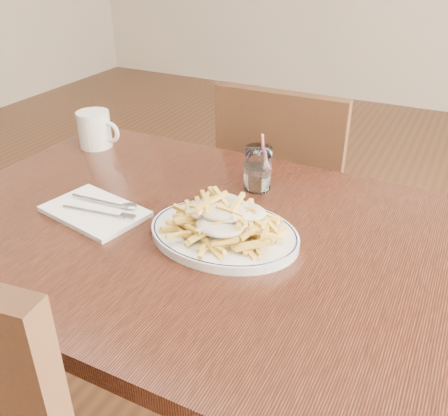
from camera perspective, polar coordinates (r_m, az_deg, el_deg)
The scene contains 8 objects.
table at distance 1.09m, azimuth -2.62°, elevation -5.80°, with size 1.20×0.80×0.75m.
chair_far at distance 1.72m, azimuth 7.00°, elevation 1.51°, with size 0.41×0.41×0.88m.
fries_plate at distance 1.01m, azimuth 0.00°, elevation -2.93°, with size 0.36×0.33×0.02m.
loaded_fries at distance 0.98m, azimuth 0.00°, elevation -0.70°, with size 0.26×0.23×0.07m.
napkin at distance 1.13m, azimuth -14.55°, elevation -0.37°, with size 0.22×0.14×0.01m, color white.
cutlery at distance 1.13m, azimuth -14.43°, elevation 0.14°, with size 0.19×0.08×0.01m.
water_glass at distance 1.19m, azimuth 3.87°, elevation 4.23°, with size 0.06×0.06×0.14m.
coffee_mug at distance 1.47m, azimuth -14.50°, elevation 8.69°, with size 0.13×0.09×0.10m.
Camera 1 is at (0.45, -0.77, 1.30)m, focal length 40.00 mm.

